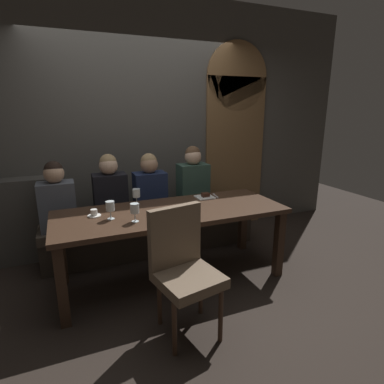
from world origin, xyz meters
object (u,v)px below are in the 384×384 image
at_px(diner_bearded, 110,190).
at_px(wine_glass_center_front, 136,193).
at_px(chair_near_side, 183,263).
at_px(wine_glass_end_right, 135,209).
at_px(dining_table, 172,218).
at_px(diner_far_end, 150,188).
at_px(fork_on_table, 216,196).
at_px(espresso_cup, 94,213).
at_px(dessert_plate, 205,196).
at_px(diner_redhead, 57,198).
at_px(diner_near_end, 193,181).
at_px(wine_glass_end_left, 110,206).
at_px(banquette_bench, 154,233).

height_order(diner_bearded, wine_glass_center_front, diner_bearded).
xyz_separation_m(chair_near_side, wine_glass_end_right, (-0.24, 0.54, 0.30)).
xyz_separation_m(dining_table, diner_far_end, (-0.03, 0.67, 0.15)).
bearing_deg(wine_glass_end_right, fork_on_table, 24.47).
distance_m(diner_bearded, espresso_cup, 0.65).
height_order(dessert_plate, fork_on_table, dessert_plate).
xyz_separation_m(diner_redhead, wine_glass_center_front, (0.75, -0.37, 0.06)).
bearing_deg(wine_glass_center_front, diner_redhead, 153.57).
height_order(diner_near_end, wine_glass_end_left, diner_near_end).
distance_m(diner_near_end, dessert_plate, 0.45).
xyz_separation_m(diner_near_end, wine_glass_end_left, (-1.10, -0.75, 0.03)).
xyz_separation_m(diner_redhead, fork_on_table, (1.64, -0.40, -0.05)).
bearing_deg(wine_glass_end_right, wine_glass_end_left, 141.39).
bearing_deg(banquette_bench, wine_glass_end_left, -128.23).
height_order(wine_glass_end_right, fork_on_table, wine_glass_end_right).
height_order(diner_near_end, wine_glass_center_front, diner_near_end).
bearing_deg(diner_far_end, wine_glass_end_left, -127.74).
bearing_deg(wine_glass_end_right, espresso_cup, 137.72).
bearing_deg(espresso_cup, wine_glass_center_front, 24.63).
distance_m(wine_glass_end_right, espresso_cup, 0.43).
distance_m(wine_glass_end_left, espresso_cup, 0.21).
height_order(banquette_bench, wine_glass_end_left, wine_glass_end_left).
bearing_deg(wine_glass_end_right, dining_table, 25.07).
height_order(dining_table, chair_near_side, chair_near_side).
bearing_deg(diner_near_end, fork_on_table, -77.91).
distance_m(banquette_bench, espresso_cup, 1.07).
xyz_separation_m(chair_near_side, diner_redhead, (-0.86, 1.39, 0.23)).
distance_m(banquette_bench, diner_redhead, 1.17).
xyz_separation_m(chair_near_side, dessert_plate, (0.64, 0.99, 0.20)).
height_order(diner_bearded, fork_on_table, diner_bearded).
relative_size(dining_table, banquette_bench, 0.88).
relative_size(wine_glass_end_left, wine_glass_end_right, 1.00).
xyz_separation_m(diner_far_end, wine_glass_center_front, (-0.24, -0.37, 0.05)).
xyz_separation_m(banquette_bench, chair_near_side, (-0.16, -1.42, 0.33)).
distance_m(banquette_bench, diner_bearded, 0.75).
xyz_separation_m(wine_glass_end_left, dessert_plate, (1.06, 0.30, -0.10)).
height_order(chair_near_side, diner_redhead, diner_redhead).
relative_size(diner_far_end, wine_glass_end_left, 4.58).
relative_size(dining_table, diner_redhead, 3.03).
height_order(diner_far_end, espresso_cup, diner_far_end).
xyz_separation_m(wine_glass_end_right, wine_glass_center_front, (0.12, 0.49, 0.00)).
relative_size(diner_far_end, dessert_plate, 3.95).
bearing_deg(dessert_plate, wine_glass_end_left, -164.05).
relative_size(banquette_bench, diner_near_end, 3.11).
bearing_deg(banquette_bench, wine_glass_center_front, -124.22).
relative_size(dining_table, diner_near_end, 2.74).
bearing_deg(dining_table, chair_near_side, -102.58).
relative_size(chair_near_side, diner_redhead, 1.35).
xyz_separation_m(banquette_bench, diner_far_end, (-0.03, -0.03, 0.58)).
bearing_deg(fork_on_table, wine_glass_end_right, -147.05).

